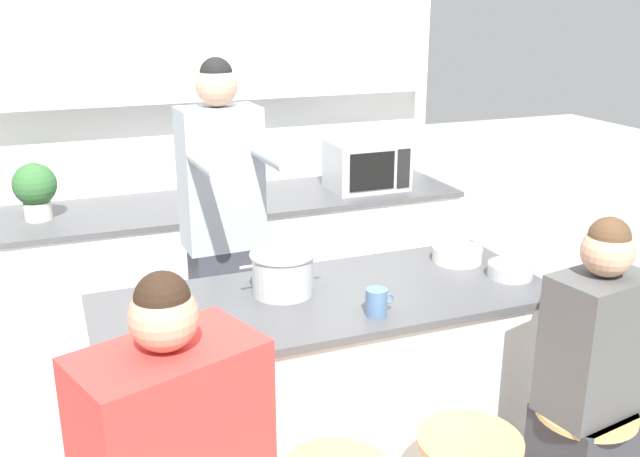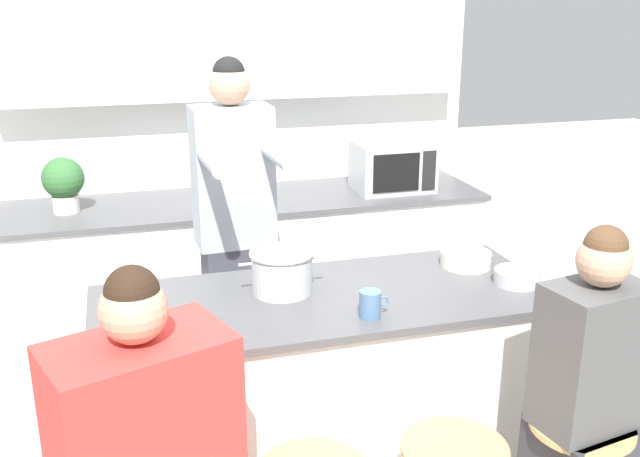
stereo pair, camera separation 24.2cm
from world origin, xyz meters
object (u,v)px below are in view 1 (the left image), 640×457
person_cooking (225,254)px  kitchen_island (326,400)px  microwave (367,165)px  coffee_cup_near (377,302)px  person_seated_near (585,419)px  cooking_pot (283,273)px  potted_plant (35,188)px  fruit_bowl (457,254)px

person_cooking → kitchen_island: bearing=-74.6°
kitchen_island → microwave: bearing=60.0°
person_cooking → coffee_cup_near: size_ratio=16.15×
person_seated_near → cooking_pot: bearing=129.0°
cooking_pot → person_cooking: bearing=97.3°
microwave → potted_plant: 1.90m
kitchen_island → person_cooking: size_ratio=0.99×
cooking_pot → potted_plant: bearing=120.2°
coffee_cup_near → potted_plant: bearing=121.8°
fruit_bowl → coffee_cup_near: coffee_cup_near is taller
person_cooking → person_seated_near: person_cooking is taller
person_cooking → person_seated_near: (0.94, -1.37, -0.27)m
cooking_pot → fruit_bowl: (0.82, 0.06, -0.05)m
microwave → coffee_cup_near: bearing=-113.9°
person_cooking → microwave: 1.39m
person_cooking → cooking_pot: bearing=-85.4°
person_cooking → fruit_bowl: (0.90, -0.56, 0.07)m
microwave → potted_plant: (-1.90, 0.05, 0.02)m
person_cooking → coffee_cup_near: bearing=-73.1°
coffee_cup_near → person_cooking: bearing=109.6°
person_cooking → cooking_pot: (0.08, -0.62, 0.12)m
person_cooking → coffee_cup_near: person_cooking is taller
cooking_pot → potted_plant: (-0.87, 1.50, 0.05)m
kitchen_island → coffee_cup_near: bearing=-65.9°
cooking_pot → microwave: (1.03, 1.44, 0.03)m
person_cooking → microwave: (1.11, 0.83, 0.15)m
person_seated_near → potted_plant: person_seated_near is taller
cooking_pot → fruit_bowl: size_ratio=1.57×
cooking_pot → kitchen_island: bearing=-29.5°
person_seated_near → cooking_pot: (-0.86, 0.75, 0.39)m
person_seated_near → microwave: size_ratio=2.94×
kitchen_island → person_cooking: 0.85m
coffee_cup_near → cooking_pot: bearing=128.8°
microwave → person_seated_near: bearing=-94.4°
fruit_bowl → cooking_pot: bearing=-176.1°
person_cooking → potted_plant: size_ratio=5.83×
person_cooking → microwave: size_ratio=3.86×
kitchen_island → coffee_cup_near: coffee_cup_near is taller
kitchen_island → coffee_cup_near: (0.10, -0.23, 0.51)m
kitchen_island → microwave: 1.86m
person_seated_near → potted_plant: bearing=117.8°
person_cooking → potted_plant: person_cooking is taller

